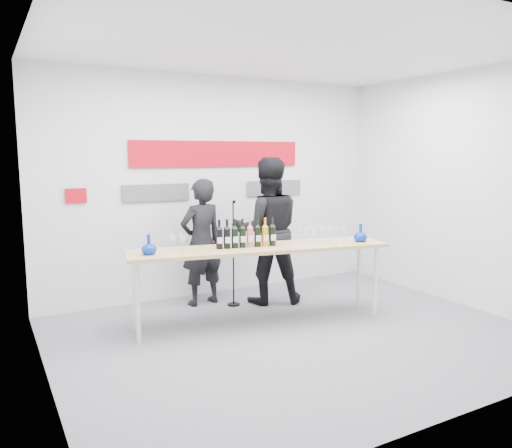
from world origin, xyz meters
name	(u,v)px	position (x,y,z in m)	size (l,w,h in m)	color
ground	(297,335)	(0.00, 0.00, 0.00)	(5.00, 5.00, 0.00)	slate
back_wall	(218,186)	(0.00, 2.00, 1.50)	(5.00, 0.04, 3.00)	silver
signage	(215,164)	(-0.06, 1.97, 1.81)	(3.38, 0.02, 0.79)	#BB0817
tasting_table	(260,252)	(-0.15, 0.55, 0.83)	(3.06, 1.16, 0.90)	tan
wine_bottles	(246,233)	(-0.30, 0.59, 1.07)	(0.71, 0.21, 0.33)	black
decanter_left	(149,244)	(-1.39, 0.73, 1.01)	(0.16, 0.16, 0.21)	#082997
decanter_right	(360,233)	(1.08, 0.25, 1.01)	(0.16, 0.16, 0.21)	#082997
glasses_left	(178,243)	(-1.07, 0.73, 0.99)	(0.19, 0.24, 0.18)	silver
glasses_right	(321,235)	(0.60, 0.40, 0.99)	(0.55, 0.32, 0.18)	silver
presenter_left	(201,242)	(-0.45, 1.55, 0.82)	(0.60, 0.39, 1.64)	black
presenter_right	(267,231)	(0.34, 1.22, 0.95)	(0.93, 0.72, 1.91)	black
mic_stand	(234,274)	(-0.12, 1.29, 0.42)	(0.16, 0.16, 1.38)	black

